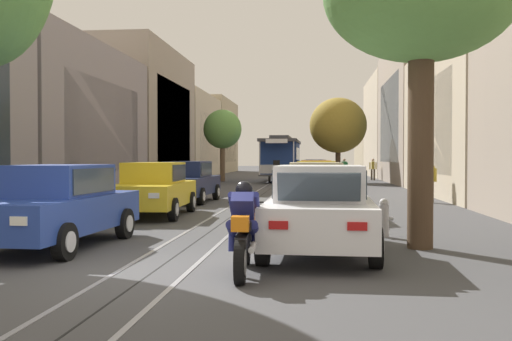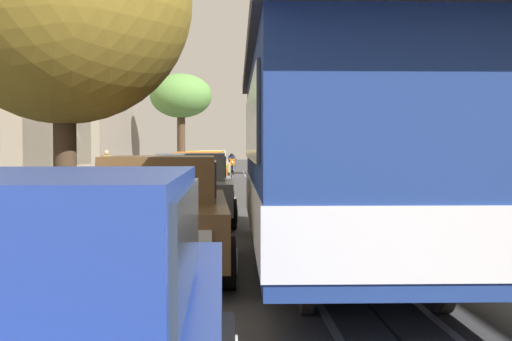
{
  "view_description": "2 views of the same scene",
  "coord_description": "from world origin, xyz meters",
  "px_view_note": "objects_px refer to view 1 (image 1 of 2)",
  "views": [
    {
      "loc": [
        2.41,
        -8.28,
        1.72
      ],
      "look_at": [
        -0.61,
        21.39,
        1.05
      ],
      "focal_mm": 40.18,
      "sensor_mm": 36.0,
      "label": 1
    },
    {
      "loc": [
        1.49,
        42.69,
        1.69
      ],
      "look_at": [
        0.56,
        19.1,
        0.9
      ],
      "focal_mm": 46.68,
      "sensor_mm": 36.0,
      "label": 2
    }
  ],
  "objects_px": {
    "parked_car_yellow_second_left": "(153,189)",
    "cable_car_trolley": "(281,159)",
    "parked_car_blue_near_left": "(56,205)",
    "pedestrian_on_right_pavement": "(344,168)",
    "parked_car_grey_fifth_right": "(313,173)",
    "street_tree_kerb_right_second": "(338,126)",
    "pedestrian_crossing_far": "(429,179)",
    "parked_car_navy_mid_left": "(187,181)",
    "parked_car_brown_sixth_right": "(315,170)",
    "parked_car_white_near_right": "(320,209)",
    "street_tree_kerb_left_second": "(222,130)",
    "parked_car_orange_fourth_right": "(317,176)",
    "fire_hydrant": "(384,218)",
    "parked_car_blue_far_right": "(314,169)",
    "motorcycle_with_rider": "(244,230)",
    "parked_car_yellow_mid_right": "(317,181)",
    "parked_car_beige_second_right": "(315,189)",
    "pedestrian_on_left_pavement": "(373,168)"
  },
  "relations": [
    {
      "from": "pedestrian_on_left_pavement",
      "to": "parked_car_brown_sixth_right",
      "type": "bearing_deg",
      "value": -147.64
    },
    {
      "from": "fire_hydrant",
      "to": "pedestrian_on_left_pavement",
      "type": "bearing_deg",
      "value": 84.66
    },
    {
      "from": "parked_car_beige_second_right",
      "to": "parked_car_brown_sixth_right",
      "type": "xyz_separation_m",
      "value": [
        0.02,
        24.82,
        0.0
      ]
    },
    {
      "from": "street_tree_kerb_left_second",
      "to": "parked_car_grey_fifth_right",
      "type": "bearing_deg",
      "value": -39.03
    },
    {
      "from": "parked_car_brown_sixth_right",
      "to": "street_tree_kerb_left_second",
      "type": "bearing_deg",
      "value": -175.16
    },
    {
      "from": "street_tree_kerb_right_second",
      "to": "pedestrian_crossing_far",
      "type": "distance_m",
      "value": 18.62
    },
    {
      "from": "motorcycle_with_rider",
      "to": "fire_hydrant",
      "type": "distance_m",
      "value": 4.92
    },
    {
      "from": "cable_car_trolley",
      "to": "pedestrian_on_right_pavement",
      "type": "bearing_deg",
      "value": 31.86
    },
    {
      "from": "parked_car_navy_mid_left",
      "to": "parked_car_brown_sixth_right",
      "type": "bearing_deg",
      "value": 76.07
    },
    {
      "from": "parked_car_orange_fourth_right",
      "to": "parked_car_yellow_second_left",
      "type": "bearing_deg",
      "value": -110.59
    },
    {
      "from": "street_tree_kerb_right_second",
      "to": "parked_car_blue_far_right",
      "type": "bearing_deg",
      "value": 102.16
    },
    {
      "from": "parked_car_yellow_second_left",
      "to": "pedestrian_on_left_pavement",
      "type": "bearing_deg",
      "value": 71.86
    },
    {
      "from": "parked_car_yellow_mid_right",
      "to": "pedestrian_on_right_pavement",
      "type": "xyz_separation_m",
      "value": [
        2.23,
        21.94,
        0.14
      ]
    },
    {
      "from": "parked_car_navy_mid_left",
      "to": "parked_car_white_near_right",
      "type": "xyz_separation_m",
      "value": [
        5.01,
        -11.48,
        0.0
      ]
    },
    {
      "from": "parked_car_yellow_second_left",
      "to": "parked_car_brown_sixth_right",
      "type": "distance_m",
      "value": 25.72
    },
    {
      "from": "parked_car_yellow_second_left",
      "to": "street_tree_kerb_right_second",
      "type": "bearing_deg",
      "value": 75.15
    },
    {
      "from": "parked_car_orange_fourth_right",
      "to": "fire_hydrant",
      "type": "xyz_separation_m",
      "value": [
        1.37,
        -16.78,
        -0.38
      ]
    },
    {
      "from": "parked_car_beige_second_right",
      "to": "parked_car_grey_fifth_right",
      "type": "relative_size",
      "value": 1.01
    },
    {
      "from": "parked_car_orange_fourth_right",
      "to": "motorcycle_with_rider",
      "type": "relative_size",
      "value": 2.21
    },
    {
      "from": "street_tree_kerb_left_second",
      "to": "pedestrian_on_right_pavement",
      "type": "distance_m",
      "value": 10.2
    },
    {
      "from": "parked_car_white_near_right",
      "to": "cable_car_trolley",
      "type": "bearing_deg",
      "value": 94.51
    },
    {
      "from": "motorcycle_with_rider",
      "to": "pedestrian_crossing_far",
      "type": "bearing_deg",
      "value": 68.88
    },
    {
      "from": "street_tree_kerb_left_second",
      "to": "pedestrian_crossing_far",
      "type": "relative_size",
      "value": 3.22
    },
    {
      "from": "parked_car_grey_fifth_right",
      "to": "pedestrian_on_right_pavement",
      "type": "distance_m",
      "value": 9.58
    },
    {
      "from": "parked_car_blue_near_left",
      "to": "pedestrian_on_right_pavement",
      "type": "height_order",
      "value": "pedestrian_on_right_pavement"
    },
    {
      "from": "parked_car_orange_fourth_right",
      "to": "fire_hydrant",
      "type": "bearing_deg",
      "value": -85.33
    },
    {
      "from": "fire_hydrant",
      "to": "parked_car_beige_second_right",
      "type": "bearing_deg",
      "value": 108.71
    },
    {
      "from": "parked_car_blue_near_left",
      "to": "parked_car_white_near_right",
      "type": "height_order",
      "value": "same"
    },
    {
      "from": "parked_car_white_near_right",
      "to": "pedestrian_crossing_far",
      "type": "height_order",
      "value": "pedestrian_crossing_far"
    },
    {
      "from": "parked_car_navy_mid_left",
      "to": "parked_car_grey_fifth_right",
      "type": "bearing_deg",
      "value": 70.97
    },
    {
      "from": "parked_car_navy_mid_left",
      "to": "fire_hydrant",
      "type": "relative_size",
      "value": 5.24
    },
    {
      "from": "parked_car_blue_near_left",
      "to": "parked_car_brown_sixth_right",
      "type": "height_order",
      "value": "same"
    },
    {
      "from": "parked_car_orange_fourth_right",
      "to": "parked_car_blue_far_right",
      "type": "relative_size",
      "value": 1.01
    },
    {
      "from": "parked_car_yellow_mid_right",
      "to": "pedestrian_crossing_far",
      "type": "xyz_separation_m",
      "value": [
        4.25,
        -0.84,
        0.11
      ]
    },
    {
      "from": "parked_car_blue_near_left",
      "to": "parked_car_blue_far_right",
      "type": "xyz_separation_m",
      "value": [
        4.97,
        37.55,
        0.0
      ]
    },
    {
      "from": "parked_car_white_near_right",
      "to": "pedestrian_on_left_pavement",
      "type": "distance_m",
      "value": 34.53
    },
    {
      "from": "parked_car_blue_far_right",
      "to": "motorcycle_with_rider",
      "type": "relative_size",
      "value": 2.2
    },
    {
      "from": "pedestrian_crossing_far",
      "to": "pedestrian_on_right_pavement",
      "type": "bearing_deg",
      "value": 95.09
    },
    {
      "from": "parked_car_blue_near_left",
      "to": "parked_car_grey_fifth_right",
      "type": "distance_m",
      "value": 25.76
    },
    {
      "from": "parked_car_orange_fourth_right",
      "to": "parked_car_beige_second_right",
      "type": "bearing_deg",
      "value": -90.48
    },
    {
      "from": "street_tree_kerb_right_second",
      "to": "pedestrian_on_left_pavement",
      "type": "xyz_separation_m",
      "value": [
        2.83,
        4.06,
        -3.04
      ]
    },
    {
      "from": "parked_car_beige_second_right",
      "to": "motorcycle_with_rider",
      "type": "relative_size",
      "value": 2.21
    },
    {
      "from": "parked_car_blue_near_left",
      "to": "parked_car_orange_fourth_right",
      "type": "distance_m",
      "value": 19.48
    },
    {
      "from": "parked_car_yellow_second_left",
      "to": "parked_car_grey_fifth_right",
      "type": "bearing_deg",
      "value": 76.49
    },
    {
      "from": "parked_car_white_near_right",
      "to": "parked_car_yellow_mid_right",
      "type": "bearing_deg",
      "value": 89.99
    },
    {
      "from": "parked_car_yellow_second_left",
      "to": "parked_car_beige_second_right",
      "type": "xyz_separation_m",
      "value": [
        4.74,
        0.46,
        0.0
      ]
    },
    {
      "from": "parked_car_yellow_second_left",
      "to": "street_tree_kerb_right_second",
      "type": "xyz_separation_m",
      "value": [
        6.37,
        24.04,
        3.18
      ]
    },
    {
      "from": "parked_car_grey_fifth_right",
      "to": "pedestrian_crossing_far",
      "type": "bearing_deg",
      "value": -71.87
    },
    {
      "from": "parked_car_yellow_second_left",
      "to": "parked_car_white_near_right",
      "type": "height_order",
      "value": "same"
    },
    {
      "from": "parked_car_yellow_second_left",
      "to": "cable_car_trolley",
      "type": "xyz_separation_m",
      "value": [
        2.31,
        25.71,
        0.86
      ]
    }
  ]
}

